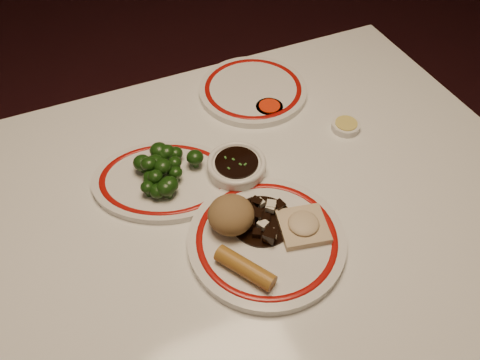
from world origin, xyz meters
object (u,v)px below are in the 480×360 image
(fried_wonton, at_px, (303,225))
(soy_bowl, at_px, (237,169))
(stirfry_heap, at_px, (261,218))
(main_plate, at_px, (267,240))
(spring_roll, at_px, (245,268))
(broccoli_pile, at_px, (162,168))
(broccoli_plate, at_px, (165,180))
(rice_mound, at_px, (231,215))
(dining_table, at_px, (246,228))

(fried_wonton, distance_m, soy_bowl, 0.19)
(stirfry_heap, bearing_deg, fried_wonton, -36.06)
(main_plate, xyz_separation_m, spring_roll, (-0.07, -0.05, 0.02))
(broccoli_pile, distance_m, soy_bowl, 0.15)
(fried_wonton, relative_size, broccoli_plate, 0.28)
(main_plate, distance_m, soy_bowl, 0.18)
(rice_mound, relative_size, spring_roll, 0.77)
(soy_bowl, bearing_deg, stirfry_heap, -94.70)
(dining_table, xyz_separation_m, main_plate, (-0.01, -0.10, 0.10))
(main_plate, bearing_deg, spring_roll, -142.89)
(spring_roll, height_order, broccoli_pile, broccoli_pile)
(rice_mound, distance_m, fried_wonton, 0.13)
(rice_mound, distance_m, stirfry_heap, 0.06)
(main_plate, xyz_separation_m, soy_bowl, (0.02, 0.17, 0.01))
(spring_roll, bearing_deg, rice_mound, 48.17)
(dining_table, bearing_deg, stirfry_heap, -92.15)
(fried_wonton, height_order, stirfry_heap, stirfry_heap)
(dining_table, distance_m, main_plate, 0.15)
(rice_mound, distance_m, broccoli_plate, 0.18)
(fried_wonton, xyz_separation_m, broccoli_pile, (-0.19, 0.23, 0.01))
(spring_roll, relative_size, broccoli_plate, 0.31)
(dining_table, height_order, spring_roll, spring_roll)
(dining_table, xyz_separation_m, soy_bowl, (0.01, 0.07, 0.11))
(dining_table, height_order, broccoli_pile, broccoli_pile)
(rice_mound, height_order, soy_bowl, rice_mound)
(dining_table, bearing_deg, spring_roll, -115.40)
(broccoli_plate, bearing_deg, rice_mound, -64.72)
(dining_table, relative_size, soy_bowl, 10.17)
(stirfry_heap, height_order, broccoli_plate, stirfry_heap)
(spring_roll, height_order, broccoli_plate, spring_roll)
(soy_bowl, bearing_deg, broccoli_plate, 163.85)
(spring_roll, height_order, stirfry_heap, spring_roll)
(stirfry_heap, distance_m, soy_bowl, 0.14)
(dining_table, distance_m, soy_bowl, 0.13)
(main_plate, xyz_separation_m, broccoli_plate, (-0.12, 0.21, -0.00))
(main_plate, bearing_deg, dining_table, 85.81)
(rice_mound, height_order, broccoli_pile, rice_mound)
(rice_mound, bearing_deg, stirfry_heap, -15.72)
(soy_bowl, bearing_deg, rice_mound, -117.71)
(main_plate, xyz_separation_m, rice_mound, (-0.05, 0.05, 0.04))
(fried_wonton, relative_size, stirfry_heap, 0.86)
(broccoli_plate, xyz_separation_m, soy_bowl, (0.14, -0.04, 0.01))
(dining_table, bearing_deg, rice_mound, -136.40)
(stirfry_heap, relative_size, broccoli_plate, 0.33)
(soy_bowl, bearing_deg, broccoli_pile, 161.99)
(main_plate, bearing_deg, soy_bowl, 84.62)
(spring_roll, distance_m, broccoli_plate, 0.27)
(fried_wonton, bearing_deg, spring_roll, -163.40)
(broccoli_plate, relative_size, broccoli_pile, 2.52)
(spring_roll, relative_size, soy_bowl, 0.93)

